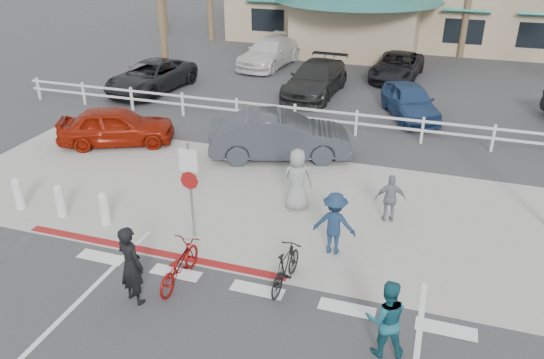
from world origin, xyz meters
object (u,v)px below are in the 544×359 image
(sign_post, at_px, (191,186))
(car_white_sedan, at_px, (280,136))
(car_red_compact, at_px, (116,126))
(bike_black, at_px, (286,267))
(bike_red, at_px, (179,265))

(sign_post, bearing_deg, car_white_sedan, 83.83)
(sign_post, distance_m, car_red_compact, 7.25)
(bike_black, relative_size, car_red_compact, 0.39)
(sign_post, distance_m, bike_red, 2.17)
(bike_black, height_order, car_red_compact, car_red_compact)
(bike_red, distance_m, bike_black, 2.38)
(bike_red, xyz_separation_m, bike_black, (2.30, 0.62, 0.02))
(sign_post, xyz_separation_m, bike_black, (2.83, -1.23, -0.97))
(bike_red, distance_m, car_white_sedan, 7.36)
(sign_post, distance_m, bike_black, 3.24)
(bike_red, height_order, bike_black, bike_black)
(bike_red, relative_size, car_red_compact, 0.43)
(bike_black, xyz_separation_m, car_red_compact, (-8.19, 6.04, 0.21))
(bike_black, distance_m, car_red_compact, 10.18)
(sign_post, height_order, car_white_sedan, sign_post)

